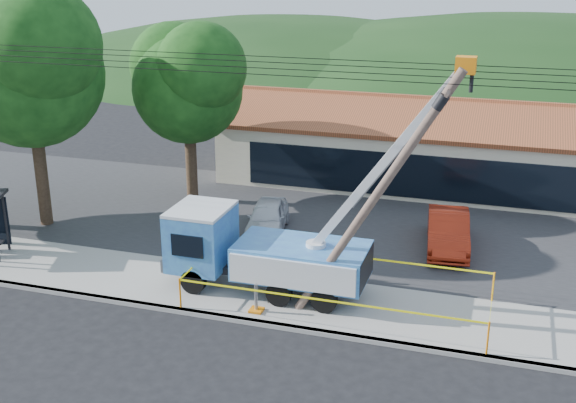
{
  "coord_description": "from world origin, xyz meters",
  "views": [
    {
      "loc": [
        7.74,
        -18.11,
        11.83
      ],
      "look_at": [
        0.5,
        5.0,
        3.44
      ],
      "focal_mm": 45.0,
      "sensor_mm": 36.0,
      "label": 1
    }
  ],
  "objects_px": {
    "leaning_pole": "(381,187)",
    "car_red": "(446,250)",
    "utility_truck": "(262,249)",
    "car_silver": "(268,234)"
  },
  "relations": [
    {
      "from": "leaning_pole",
      "to": "car_red",
      "type": "bearing_deg",
      "value": 76.8
    },
    {
      "from": "utility_truck",
      "to": "leaning_pole",
      "type": "relative_size",
      "value": 1.21
    },
    {
      "from": "utility_truck",
      "to": "car_red",
      "type": "height_order",
      "value": "utility_truck"
    },
    {
      "from": "leaning_pole",
      "to": "car_red",
      "type": "distance_m",
      "value": 8.71
    },
    {
      "from": "utility_truck",
      "to": "car_silver",
      "type": "bearing_deg",
      "value": 107.12
    },
    {
      "from": "leaning_pole",
      "to": "car_red",
      "type": "relative_size",
      "value": 1.82
    },
    {
      "from": "car_silver",
      "to": "car_red",
      "type": "relative_size",
      "value": 0.86
    },
    {
      "from": "utility_truck",
      "to": "car_silver",
      "type": "xyz_separation_m",
      "value": [
        -1.7,
        5.53,
        -1.71
      ]
    },
    {
      "from": "car_silver",
      "to": "car_red",
      "type": "bearing_deg",
      "value": -7.25
    },
    {
      "from": "leaning_pole",
      "to": "car_red",
      "type": "height_order",
      "value": "leaning_pole"
    }
  ]
}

